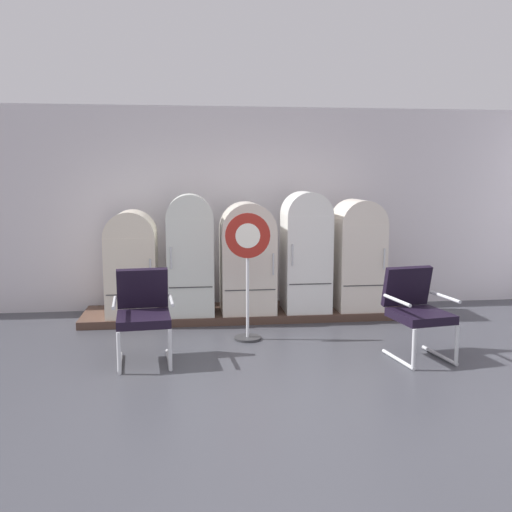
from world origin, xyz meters
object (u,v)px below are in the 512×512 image
refrigerator_0 (132,260)px  refrigerator_1 (190,251)px  refrigerator_4 (358,251)px  sign_stand (248,274)px  refrigerator_2 (247,255)px  armchair_right (416,308)px  refrigerator_3 (306,248)px  armchair_left (143,310)px

refrigerator_0 → refrigerator_1: (0.76, -0.06, 0.12)m
refrigerator_1 → refrigerator_4: refrigerator_1 is taller
refrigerator_4 → sign_stand: refrigerator_4 is taller
refrigerator_0 → refrigerator_2: 1.53m
refrigerator_0 → armchair_right: bearing=-30.9°
refrigerator_0 → armchair_right: size_ratio=1.44×
refrigerator_0 → refrigerator_2: (1.53, -0.02, 0.05)m
refrigerator_2 → refrigerator_0: bearing=179.4°
refrigerator_0 → sign_stand: (1.42, -1.04, -0.03)m
refrigerator_4 → refrigerator_0: bearing=180.0°
refrigerator_3 → armchair_right: size_ratio=1.69×
refrigerator_0 → armchair_left: (0.26, -1.66, -0.28)m
refrigerator_0 → refrigerator_3: 2.32m
armchair_left → sign_stand: (1.16, 0.63, 0.25)m
refrigerator_0 → refrigerator_1: size_ratio=0.86×
refrigerator_1 → refrigerator_3: 1.56m
refrigerator_2 → armchair_right: refrigerator_2 is taller
refrigerator_2 → refrigerator_4: refrigerator_4 is taller
refrigerator_4 → sign_stand: bearing=-147.6°
refrigerator_3 → refrigerator_4: size_ratio=1.07×
refrigerator_0 → refrigerator_4: 3.05m
refrigerator_1 → armchair_left: (-0.50, -1.60, -0.40)m
refrigerator_2 → armchair_left: bearing=-127.5°
refrigerator_1 → armchair_left: 1.73m
refrigerator_0 → refrigerator_2: size_ratio=0.93×
armchair_left → refrigerator_1: bearing=72.7°
refrigerator_1 → armchair_right: (2.37, -1.82, -0.40)m
refrigerator_3 → refrigerator_4: 0.74m
armchair_left → armchair_right: (2.87, -0.22, 0.00)m
refrigerator_3 → sign_stand: 1.35m
armchair_left → armchair_right: 2.88m
refrigerator_3 → refrigerator_4: refrigerator_3 is taller
refrigerator_1 → refrigerator_2: bearing=3.1°
refrigerator_2 → refrigerator_4: 1.52m
refrigerator_2 → refrigerator_3: (0.79, -0.02, 0.09)m
armchair_left → refrigerator_0: bearing=99.0°
refrigerator_2 → armchair_right: size_ratio=1.54×
refrigerator_2 → refrigerator_3: bearing=-1.6°
refrigerator_4 → armchair_left: (-2.79, -1.66, -0.36)m
refrigerator_0 → refrigerator_2: bearing=-0.6°
refrigerator_1 → sign_stand: refrigerator_1 is taller
refrigerator_1 → armchair_left: bearing=-107.3°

